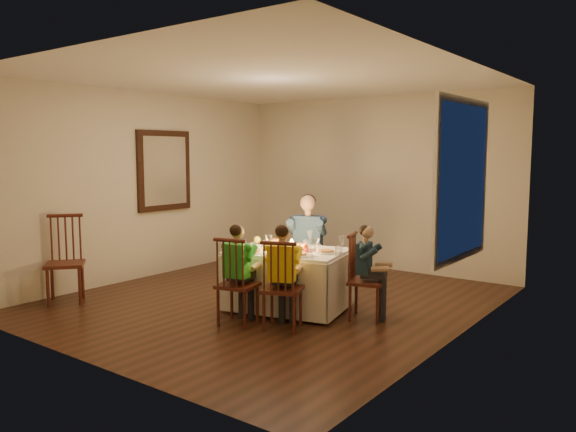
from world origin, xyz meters
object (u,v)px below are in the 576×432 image
Objects in this scene: chair_near_left at (238,324)px; adult at (307,293)px; chair_adult at (307,293)px; child_yellow at (283,329)px; chair_near_right at (283,329)px; child_teal at (366,319)px; chair_end at (366,319)px; serving_bowl at (273,242)px; dining_table at (288,267)px; child_green at (238,324)px; chair_extra at (67,302)px.

adult is (-0.14, 1.46, 0.00)m from chair_near_left.
chair_adult is 0.87× the size of child_yellow.
chair_near_right is 0.91× the size of child_teal.
adult reaches higher than chair_end.
adult is (-0.61, 1.32, 0.00)m from chair_near_right.
child_teal is 4.60× the size of serving_bowl.
child_yellow is (0.61, -1.32, 0.00)m from adult.
serving_bowl is at bearing 139.06° from dining_table.
chair_end is at bearing -144.47° from chair_near_right.
adult is (0.00, 0.00, 0.00)m from chair_adult.
chair_near_right is at bearing 180.00° from child_yellow.
child_yellow reaches higher than child_green.
dining_table is 1.04m from child_teal.
chair_near_right is 0.88× the size of child_green.
child_green is (2.18, 0.59, 0.00)m from chair_extra.
chair_extra is 0.83× the size of adult.
serving_bowl reaches higher than child_yellow.
serving_bowl is at bearing -11.97° from chair_extra.
adult is at bearing 72.76° from serving_bowl.
chair_end is at bearing -144.47° from child_yellow.
chair_near_left is at bearing -72.85° from serving_bowl.
serving_bowl is (-0.29, 0.95, 0.70)m from child_green.
chair_adult and chair_near_left have the same top height.
child_green is at bearing -72.85° from serving_bowl.
dining_table is 1.42× the size of chair_extra.
chair_near_left is 0.00m from child_green.
dining_table is 0.47m from serving_bowl.
chair_adult is 0.91× the size of child_teal.
chair_near_left is 1.36m from child_teal.
child_yellow reaches higher than child_teal.
chair_near_right is at bearing -46.78° from serving_bowl.
child_green is 0.49m from child_yellow.
chair_extra is (-3.16, -1.53, 0.00)m from chair_end.
chair_extra is (-2.05, -2.04, 0.00)m from chair_adult.
adult is at bearing -98.34° from child_green.
child_teal is at bearing -25.31° from chair_extra.
chair_near_right is (0.40, -0.62, -0.48)m from dining_table.
chair_extra is 2.89m from adult.
adult is at bearing -87.67° from child_yellow.
chair_near_right is 1.00× the size of chair_end.
dining_table is at bearing -79.83° from child_yellow.
chair_adult is at bearing 47.66° from child_teal.
chair_end is at bearing -46.21° from adult.
chair_adult is 0.00m from adult.
adult is 5.73× the size of serving_bowl.
adult reaches higher than chair_extra.
child_teal is (3.16, 1.53, 0.00)m from chair_extra.
child_green reaches higher than chair_extra.
chair_adult is at bearing 72.76° from serving_bowl.
serving_bowl reaches higher than chair_extra.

